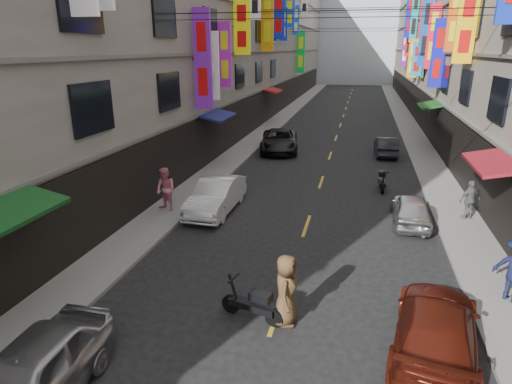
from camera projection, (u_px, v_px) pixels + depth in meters
The scene contains 20 objects.
sidewalk_left at pixel (276, 122), 40.41m from camera, with size 2.00×90.00×0.12m, color slate.
sidewalk_right at pixel (409, 127), 37.71m from camera, with size 2.00×90.00×0.12m, color slate.
building_row_left at pixel (213, 16), 38.75m from camera, with size 10.14×90.00×19.00m.
building_row_right at pixel (504, 10), 33.35m from camera, with size 10.14×90.00×19.00m.
haze_block at pixel (359, 24), 81.58m from camera, with size 18.00×8.00×22.00m, color #B1BBC6.
shop_signage at pixel (344, 11), 29.40m from camera, with size 14.00×55.00×11.34m.
street_awnings at pixel (304, 118), 23.68m from camera, with size 13.99×35.20×0.41m.
overhead_cables at pixel (338, 11), 25.22m from camera, with size 14.00×38.04×1.24m.
lane_markings at pixel (338, 131), 36.32m from camera, with size 0.12×80.20×0.01m.
scooter_crossing at pixel (253, 305), 10.99m from camera, with size 1.77×0.70×1.14m.
scooter_far_right at pixel (382, 181), 21.21m from camera, with size 0.50×1.80×1.14m.
car_left_near at pixel (30, 379), 8.17m from camera, with size 1.67×4.16×1.42m, color #A6A6AA.
car_left_mid at pixel (216, 195), 18.30m from camera, with size 1.51×4.33×1.43m, color silver.
car_left_far at pixel (279, 141), 29.07m from camera, with size 2.41×5.23×1.45m, color black.
car_right_near at pixel (436, 328), 9.75m from camera, with size 1.80×4.44×1.29m, color #611D10.
car_right_mid at pixel (411, 209), 17.05m from camera, with size 1.43×3.55×1.21m, color #ABABAF.
car_right_far at pixel (386, 146), 27.97m from camera, with size 1.28×3.66×1.21m, color #24232A.
pedestrian_lfar at pixel (166, 189), 18.02m from camera, with size 0.90×0.62×1.85m, color pink.
pedestrian_rfar at pixel (470, 200), 17.14m from camera, with size 0.94×0.54×1.61m, color #5E5E61.
pedestrian_crossing at pixel (286, 290), 10.71m from camera, with size 0.93×0.63×1.90m, color brown.
Camera 1 is at (1.77, 2.30, 6.71)m, focal length 30.00 mm.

